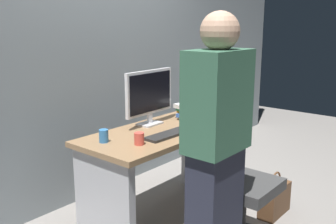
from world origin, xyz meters
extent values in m
plane|color=gray|center=(0.00, 0.00, 0.00)|extent=(9.00, 9.00, 0.00)
cube|color=gray|center=(0.00, 0.81, 1.50)|extent=(6.40, 0.10, 3.00)
cube|color=#93704C|center=(0.00, 0.00, 0.72)|extent=(1.40, 0.65, 0.04)
cube|color=#B2B2B7|center=(-0.64, 0.00, 0.35)|extent=(0.06, 0.57, 0.70)
cube|color=#B2B2B7|center=(0.64, 0.00, 0.35)|extent=(0.06, 0.57, 0.70)
cylinder|color=black|center=(0.03, -0.72, 0.23)|extent=(0.05, 0.05, 0.39)
cube|color=#3F3F3F|center=(0.03, -0.72, 0.46)|extent=(0.44, 0.44, 0.08)
cube|color=#3F3F3F|center=(0.03, -0.53, 0.72)|extent=(0.40, 0.06, 0.44)
cube|color=#262838|center=(-0.42, -0.77, 0.42)|extent=(0.34, 0.20, 0.85)
cube|color=#38664C|center=(-0.42, -0.77, 1.14)|extent=(0.40, 0.24, 0.58)
sphere|color=tan|center=(-0.42, -0.77, 1.53)|extent=(0.22, 0.22, 0.22)
cube|color=silver|center=(0.04, 0.18, 0.75)|extent=(0.20, 0.15, 0.02)
cube|color=silver|center=(0.04, 0.18, 0.80)|extent=(0.04, 0.03, 0.08)
cube|color=silver|center=(0.04, 0.18, 1.02)|extent=(0.54, 0.05, 0.36)
cube|color=black|center=(0.04, 0.17, 1.02)|extent=(0.50, 0.02, 0.32)
cube|color=#262626|center=(-0.10, -0.15, 0.75)|extent=(0.43, 0.14, 0.02)
ellipsoid|color=black|center=(0.22, -0.15, 0.76)|extent=(0.06, 0.10, 0.03)
cylinder|color=#D84C3F|center=(-0.41, -0.13, 0.79)|extent=(0.07, 0.07, 0.09)
cylinder|color=#3372B2|center=(-0.53, 0.10, 0.79)|extent=(0.07, 0.07, 0.09)
cube|color=beige|center=(0.40, 0.06, 0.76)|extent=(0.17, 0.15, 0.02)
cube|color=#3359A5|center=(0.41, 0.06, 0.78)|extent=(0.21, 0.14, 0.03)
cube|color=gold|center=(0.41, 0.06, 0.81)|extent=(0.18, 0.15, 0.02)
cube|color=#338C59|center=(0.39, 0.07, 0.83)|extent=(0.18, 0.15, 0.02)
cube|color=white|center=(0.40, 0.07, 0.86)|extent=(0.22, 0.18, 0.04)
cube|color=black|center=(0.43, -0.16, 0.75)|extent=(0.09, 0.15, 0.01)
cube|color=brown|center=(0.60, -0.71, 0.13)|extent=(0.34, 0.14, 0.26)
torus|color=brown|center=(0.60, -0.71, 0.29)|extent=(0.18, 0.02, 0.18)
camera|label=1|loc=(-2.24, -1.92, 1.57)|focal=41.00mm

